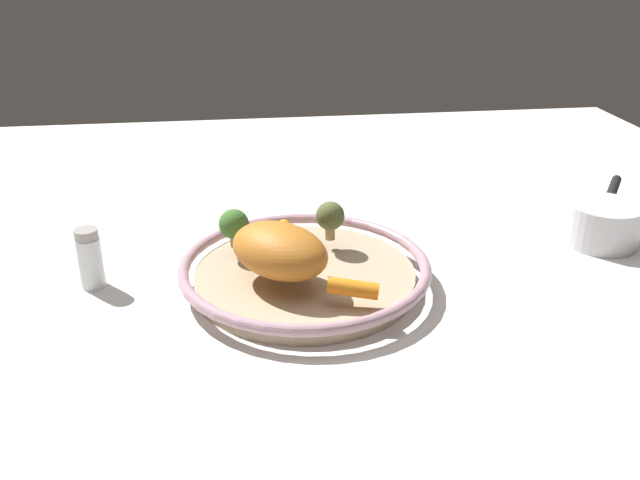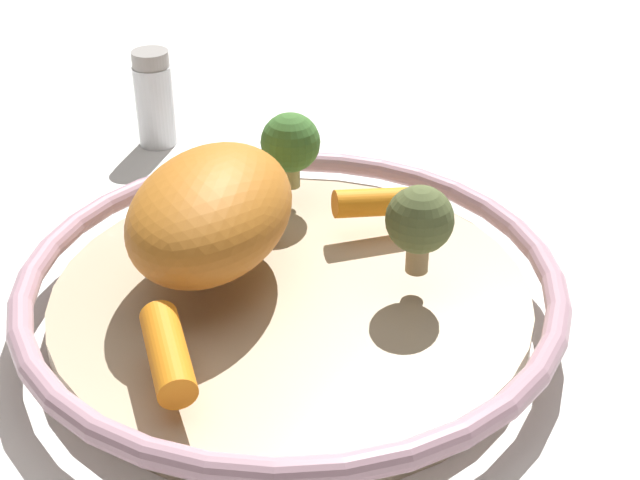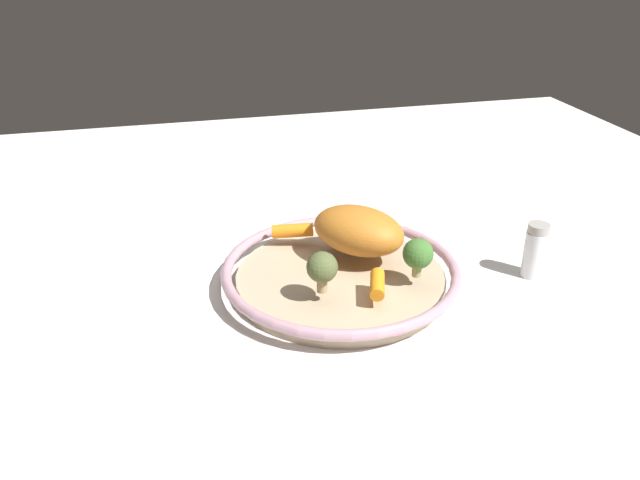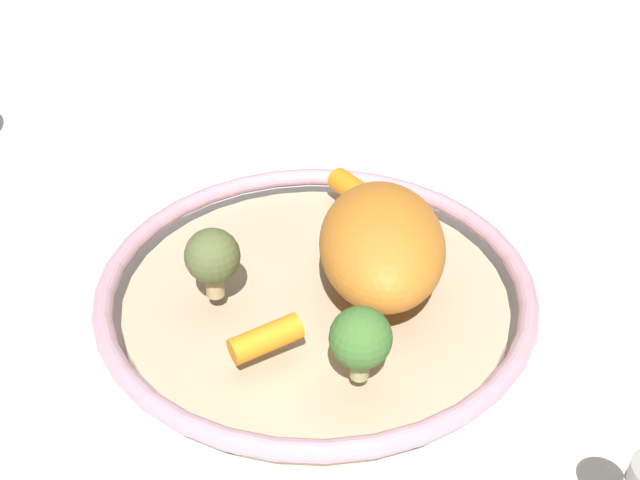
# 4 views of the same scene
# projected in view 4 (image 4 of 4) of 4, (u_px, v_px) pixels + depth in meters

# --- Properties ---
(ground_plane) EXTENTS (1.85, 1.85, 0.00)m
(ground_plane) POSITION_uv_depth(u_px,v_px,m) (316.00, 318.00, 0.72)
(ground_plane) COLOR silver
(serving_bowl) EXTENTS (0.35, 0.35, 0.04)m
(serving_bowl) POSITION_uv_depth(u_px,v_px,m) (316.00, 298.00, 0.71)
(serving_bowl) COLOR tan
(serving_bowl) RESTS_ON ground_plane
(roast_chicken_piece) EXTENTS (0.17, 0.17, 0.07)m
(roast_chicken_piece) POSITION_uv_depth(u_px,v_px,m) (382.00, 244.00, 0.68)
(roast_chicken_piece) COLOR #BF6F24
(roast_chicken_piece) RESTS_ON serving_bowl
(baby_carrot_back) EXTENTS (0.07, 0.04, 0.03)m
(baby_carrot_back) POSITION_uv_depth(u_px,v_px,m) (357.00, 192.00, 0.78)
(baby_carrot_back) COLOR orange
(baby_carrot_back) RESTS_ON serving_bowl
(baby_carrot_near_rim) EXTENTS (0.04, 0.06, 0.02)m
(baby_carrot_near_rim) POSITION_uv_depth(u_px,v_px,m) (266.00, 339.00, 0.63)
(baby_carrot_near_rim) COLOR orange
(baby_carrot_near_rim) RESTS_ON serving_bowl
(broccoli_floret_mid) EXTENTS (0.04, 0.04, 0.06)m
(broccoli_floret_mid) POSITION_uv_depth(u_px,v_px,m) (212.00, 257.00, 0.66)
(broccoli_floret_mid) COLOR tan
(broccoli_floret_mid) RESTS_ON serving_bowl
(broccoli_floret_small) EXTENTS (0.04, 0.04, 0.06)m
(broccoli_floret_small) POSITION_uv_depth(u_px,v_px,m) (361.00, 339.00, 0.59)
(broccoli_floret_small) COLOR tan
(broccoli_floret_small) RESTS_ON serving_bowl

